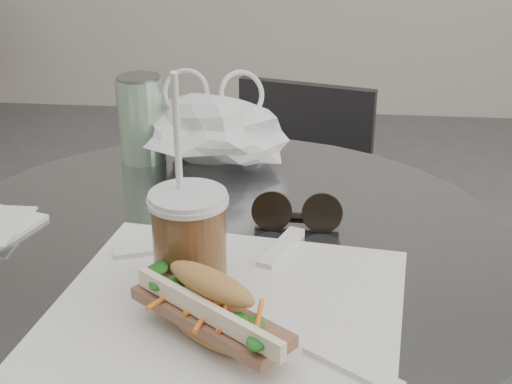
# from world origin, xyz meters

# --- Properties ---
(chair_far) EXTENTS (0.39, 0.42, 0.74)m
(chair_far) POSITION_xyz_m (0.05, 0.80, 0.33)
(chair_far) COLOR #2B2B2D
(chair_far) RESTS_ON ground
(sandwich_paper) EXTENTS (0.40, 0.38, 0.00)m
(sandwich_paper) POSITION_xyz_m (0.03, 0.04, 0.74)
(sandwich_paper) COLOR white
(sandwich_paper) RESTS_ON cafe_table
(banh_mi) EXTENTS (0.22, 0.20, 0.07)m
(banh_mi) POSITION_xyz_m (0.03, -0.00, 0.78)
(banh_mi) COLOR #BA7C46
(banh_mi) RESTS_ON sandwich_paper
(iced_coffee) EXTENTS (0.09, 0.09, 0.25)m
(iced_coffee) POSITION_xyz_m (-0.01, 0.09, 0.80)
(iced_coffee) COLOR brown
(iced_coffee) RESTS_ON cafe_table
(sunglasses) EXTENTS (0.12, 0.03, 0.05)m
(sunglasses) POSITION_xyz_m (0.10, 0.25, 0.76)
(sunglasses) COLOR black
(sunglasses) RESTS_ON cafe_table
(plastic_bag) EXTENTS (0.24, 0.21, 0.11)m
(plastic_bag) POSITION_xyz_m (-0.04, 0.45, 0.79)
(plastic_bag) COLOR white
(plastic_bag) RESTS_ON cafe_table
(drink_can) EXTENTS (0.07, 0.07, 0.14)m
(drink_can) POSITION_xyz_m (-0.16, 0.46, 0.81)
(drink_can) COLOR #62A86B
(drink_can) RESTS_ON cafe_table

